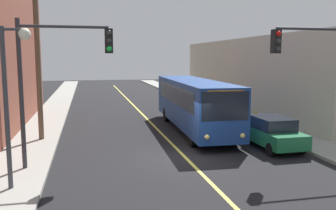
{
  "coord_description": "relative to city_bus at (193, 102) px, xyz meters",
  "views": [
    {
      "loc": [
        -4.39,
        -15.76,
        4.63
      ],
      "look_at": [
        0.0,
        3.62,
        2.0
      ],
      "focal_mm": 38.47,
      "sensor_mm": 36.0,
      "label": 1
    }
  ],
  "objects": [
    {
      "name": "ground_plane",
      "position": [
        -2.2,
        -6.02,
        -1.82
      ],
      "size": [
        120.0,
        120.0,
        0.0
      ],
      "primitive_type": "plane",
      "color": "black"
    },
    {
      "name": "sidewalk_left",
      "position": [
        -9.45,
        3.98,
        -1.74
      ],
      "size": [
        2.5,
        90.0,
        0.15
      ],
      "primitive_type": "cube",
      "color": "gray",
      "rests_on": "ground"
    },
    {
      "name": "sidewalk_right",
      "position": [
        5.05,
        3.98,
        -1.74
      ],
      "size": [
        2.5,
        90.0,
        0.15
      ],
      "primitive_type": "cube",
      "color": "gray",
      "rests_on": "ground"
    },
    {
      "name": "lane_stripe_center",
      "position": [
        -2.2,
        8.98,
        -1.81
      ],
      "size": [
        0.16,
        60.0,
        0.01
      ],
      "primitive_type": "cube",
      "color": "#D8CC4C",
      "rests_on": "ground"
    },
    {
      "name": "building_right_warehouse",
      "position": [
        12.3,
        8.68,
        1.31
      ],
      "size": [
        12.0,
        27.71,
        6.26
      ],
      "color": "beige",
      "rests_on": "ground"
    },
    {
      "name": "city_bus",
      "position": [
        0.0,
        0.0,
        0.0
      ],
      "size": [
        3.01,
        12.23,
        3.2
      ],
      "color": "navy",
      "rests_on": "ground"
    },
    {
      "name": "parked_car_green",
      "position": [
        2.57,
        -5.24,
        -0.98
      ],
      "size": [
        1.86,
        4.42,
        1.62
      ],
      "color": "#196038",
      "rests_on": "ground"
    },
    {
      "name": "parked_car_blue",
      "position": [
        2.78,
        1.25,
        -0.98
      ],
      "size": [
        1.97,
        4.47,
        1.62
      ],
      "color": "navy",
      "rests_on": "ground"
    },
    {
      "name": "parked_car_black",
      "position": [
        2.43,
        7.42,
        -0.98
      ],
      "size": [
        1.84,
        4.41,
        1.62
      ],
      "color": "black",
      "rests_on": "ground"
    },
    {
      "name": "utility_pole_near",
      "position": [
        -9.12,
        -1.21,
        4.39
      ],
      "size": [
        2.4,
        0.28,
        11.07
      ],
      "color": "brown",
      "rests_on": "sidewalk_left"
    },
    {
      "name": "traffic_signal_left_corner",
      "position": [
        -7.61,
        -6.61,
        2.49
      ],
      "size": [
        3.75,
        0.48,
        6.0
      ],
      "color": "#2D2D33",
      "rests_on": "sidewalk_left"
    },
    {
      "name": "traffic_signal_right_corner",
      "position": [
        3.21,
        -7.8,
        2.49
      ],
      "size": [
        3.75,
        0.48,
        6.0
      ],
      "color": "#2D2D33",
      "rests_on": "sidewalk_right"
    },
    {
      "name": "street_lamp_left",
      "position": [
        -9.03,
        -8.93,
        1.92
      ],
      "size": [
        0.98,
        0.4,
        5.5
      ],
      "color": "#38383D",
      "rests_on": "sidewalk_left"
    },
    {
      "name": "fire_hydrant",
      "position": [
        4.65,
        0.59,
        -1.23
      ],
      "size": [
        0.44,
        0.26,
        0.84
      ],
      "color": "red",
      "rests_on": "sidewalk_right"
    }
  ]
}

